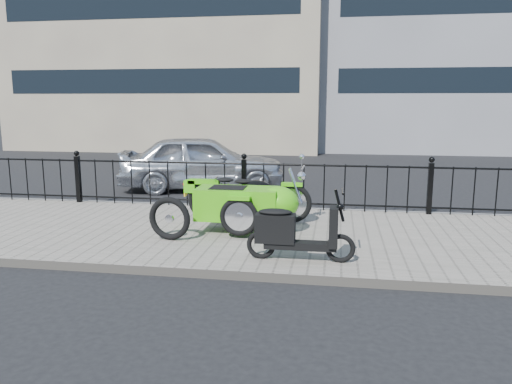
% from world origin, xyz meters
% --- Properties ---
extents(ground, '(120.00, 120.00, 0.00)m').
position_xyz_m(ground, '(0.00, 0.00, 0.00)').
color(ground, black).
rests_on(ground, ground).
extents(sidewalk, '(30.00, 3.80, 0.12)m').
position_xyz_m(sidewalk, '(0.00, -0.50, 0.06)').
color(sidewalk, slate).
rests_on(sidewalk, ground).
extents(curb, '(30.00, 0.10, 0.12)m').
position_xyz_m(curb, '(0.00, 1.44, 0.06)').
color(curb, gray).
rests_on(curb, ground).
extents(iron_fence, '(14.11, 0.11, 1.08)m').
position_xyz_m(iron_fence, '(0.00, 1.30, 0.59)').
color(iron_fence, black).
rests_on(iron_fence, sidewalk).
extents(building_tan, '(14.00, 8.01, 12.00)m').
position_xyz_m(building_tan, '(-6.00, 15.99, 6.00)').
color(building_tan, gray).
rests_on(building_tan, ground).
extents(motorcycle_sidecar, '(2.28, 1.48, 0.98)m').
position_xyz_m(motorcycle_sidecar, '(0.42, -0.41, 0.59)').
color(motorcycle_sidecar, black).
rests_on(motorcycle_sidecar, sidewalk).
extents(scooter, '(1.43, 0.42, 0.97)m').
position_xyz_m(scooter, '(1.24, -1.84, 0.50)').
color(scooter, black).
rests_on(scooter, sidewalk).
extents(spare_tire, '(0.67, 0.16, 0.67)m').
position_xyz_m(spare_tire, '(-0.68, -1.17, 0.45)').
color(spare_tire, black).
rests_on(spare_tire, sidewalk).
extents(sedan_car, '(4.32, 2.55, 1.38)m').
position_xyz_m(sedan_car, '(-1.53, 3.82, 0.69)').
color(sedan_car, silver).
rests_on(sedan_car, ground).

